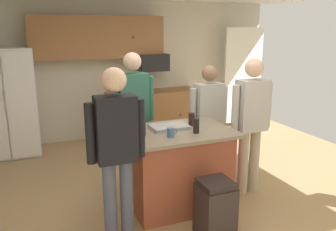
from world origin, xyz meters
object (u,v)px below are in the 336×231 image
at_px(kitchen_island, 178,168).
at_px(glass_short_whisky, 138,123).
at_px(microwave_over_range, 152,62).
at_px(glass_dark_ale, 143,129).
at_px(glass_stout_tall, 192,119).
at_px(refrigerator, 7,103).
at_px(person_guest_by_door, 209,115).
at_px(mug_ceramic_white, 171,132).
at_px(trash_bin, 215,209).
at_px(person_elder_center, 133,110).
at_px(tumbler_amber, 196,126).
at_px(person_guest_left, 251,117).
at_px(serving_tray, 169,127).
at_px(person_host_foreground, 116,145).

bearing_deg(kitchen_island, glass_short_whisky, 151.24).
distance_m(microwave_over_range, glass_dark_ale, 3.07).
height_order(glass_short_whisky, glass_stout_tall, glass_stout_tall).
relative_size(refrigerator, person_guest_by_door, 1.11).
xyz_separation_m(mug_ceramic_white, trash_bin, (0.27, -0.53, -0.70)).
relative_size(person_elder_center, glass_stout_tall, 11.32).
bearing_deg(tumbler_amber, kitchen_island, 128.98).
distance_m(person_elder_center, glass_dark_ale, 0.81).
xyz_separation_m(tumbler_amber, mug_ceramic_white, (-0.32, -0.02, -0.03)).
relative_size(person_guest_by_door, tumbler_amber, 9.47).
height_order(refrigerator, person_elder_center, person_elder_center).
bearing_deg(person_guest_left, trash_bin, 40.57).
xyz_separation_m(glass_stout_tall, serving_tray, (-0.29, -0.01, -0.06)).
distance_m(person_elder_center, tumbler_amber, 1.04).
relative_size(person_elder_center, tumbler_amber, 10.57).
height_order(refrigerator, glass_short_whisky, refrigerator).
xyz_separation_m(person_elder_center, person_guest_left, (1.28, -0.81, -0.03)).
bearing_deg(glass_dark_ale, serving_tray, 19.55).
relative_size(refrigerator, glass_short_whisky, 11.69).
bearing_deg(glass_stout_tall, refrigerator, 129.68).
xyz_separation_m(person_elder_center, person_host_foreground, (-0.53, -1.19, -0.03)).
relative_size(tumbler_amber, glass_short_whisky, 1.11).
relative_size(tumbler_amber, serving_tray, 0.39).
distance_m(person_host_foreground, glass_short_whisky, 0.77).
bearing_deg(person_host_foreground, person_elder_center, 38.90).
xyz_separation_m(kitchen_island, trash_bin, (0.09, -0.73, -0.18)).
height_order(mug_ceramic_white, serving_tray, mug_ceramic_white).
xyz_separation_m(kitchen_island, glass_stout_tall, (0.23, 0.11, 0.55)).
bearing_deg(person_elder_center, person_guest_by_door, 56.78).
relative_size(person_elder_center, person_guest_left, 1.03).
relative_size(person_guest_left, glass_dark_ale, 11.17).
bearing_deg(tumbler_amber, mug_ceramic_white, -175.59).
bearing_deg(serving_tray, glass_stout_tall, 1.61).
xyz_separation_m(person_guest_by_door, person_guest_left, (0.27, -0.60, 0.09)).
relative_size(microwave_over_range, person_guest_by_door, 0.35).
bearing_deg(person_guest_by_door, tumbler_amber, 14.31).
bearing_deg(trash_bin, glass_stout_tall, 80.97).
relative_size(kitchen_island, mug_ceramic_white, 10.26).
bearing_deg(glass_stout_tall, kitchen_island, -154.57).
bearing_deg(tumbler_amber, microwave_over_range, 79.23).
height_order(serving_tray, trash_bin, serving_tray).
distance_m(refrigerator, glass_short_whisky, 2.86).
bearing_deg(kitchen_island, person_guest_left, -2.63).
distance_m(refrigerator, person_guest_left, 3.95).
height_order(microwave_over_range, person_host_foreground, person_host_foreground).
relative_size(microwave_over_range, glass_stout_tall, 3.54).
relative_size(person_guest_by_door, serving_tray, 3.65).
distance_m(glass_stout_tall, serving_tray, 0.30).
xyz_separation_m(person_guest_by_door, mug_ceramic_white, (-0.88, -0.76, 0.08)).
relative_size(serving_tray, trash_bin, 0.72).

